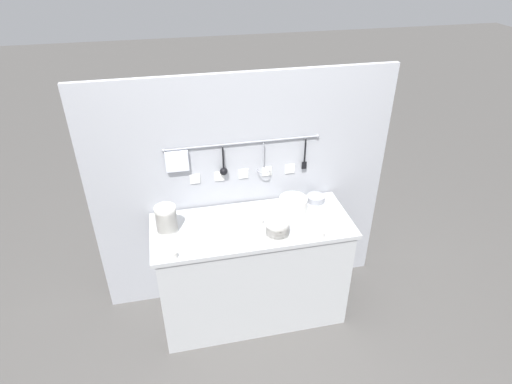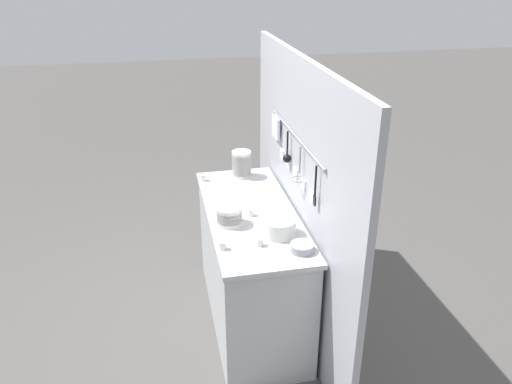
{
  "view_description": "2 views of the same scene",
  "coord_description": "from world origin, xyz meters",
  "px_view_note": "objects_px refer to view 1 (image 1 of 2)",
  "views": [
    {
      "loc": [
        -0.48,
        -2.35,
        2.62
      ],
      "look_at": [
        0.04,
        0.04,
        1.09
      ],
      "focal_mm": 30.0,
      "sensor_mm": 36.0,
      "label": 1
    },
    {
      "loc": [
        2.81,
        -0.55,
        2.35
      ],
      "look_at": [
        0.06,
        0.02,
        1.02
      ],
      "focal_mm": 35.0,
      "sensor_mm": 36.0,
      "label": 2
    }
  ],
  "objects_px": {
    "bowl_stack_wide_centre": "(277,229)",
    "cup_edge_far": "(260,221)",
    "steel_mixing_bowl": "(316,198)",
    "cup_edge_near": "(174,255)",
    "bowl_stack_nested_right": "(166,219)",
    "plate_stack": "(293,204)",
    "cup_back_right": "(312,216)",
    "cup_front_left": "(322,235)",
    "cup_centre": "(264,213)"
  },
  "relations": [
    {
      "from": "steel_mixing_bowl",
      "to": "plate_stack",
      "type": "bearing_deg",
      "value": -157.94
    },
    {
      "from": "cup_edge_far",
      "to": "cup_back_right",
      "type": "bearing_deg",
      "value": -3.1
    },
    {
      "from": "bowl_stack_wide_centre",
      "to": "steel_mixing_bowl",
      "type": "bearing_deg",
      "value": 41.74
    },
    {
      "from": "cup_front_left",
      "to": "cup_edge_near",
      "type": "bearing_deg",
      "value": 180.0
    },
    {
      "from": "cup_centre",
      "to": "bowl_stack_wide_centre",
      "type": "bearing_deg",
      "value": -82.37
    },
    {
      "from": "cup_centre",
      "to": "cup_edge_far",
      "type": "xyz_separation_m",
      "value": [
        -0.05,
        -0.09,
        0.0
      ]
    },
    {
      "from": "plate_stack",
      "to": "steel_mixing_bowl",
      "type": "height_order",
      "value": "plate_stack"
    },
    {
      "from": "cup_back_right",
      "to": "steel_mixing_bowl",
      "type": "bearing_deg",
      "value": 64.64
    },
    {
      "from": "cup_front_left",
      "to": "steel_mixing_bowl",
      "type": "bearing_deg",
      "value": 75.89
    },
    {
      "from": "cup_edge_near",
      "to": "cup_front_left",
      "type": "bearing_deg",
      "value": 0.0
    },
    {
      "from": "cup_edge_far",
      "to": "steel_mixing_bowl",
      "type": "bearing_deg",
      "value": 22.83
    },
    {
      "from": "bowl_stack_nested_right",
      "to": "steel_mixing_bowl",
      "type": "bearing_deg",
      "value": 7.44
    },
    {
      "from": "plate_stack",
      "to": "steel_mixing_bowl",
      "type": "xyz_separation_m",
      "value": [
        0.2,
        0.08,
        -0.03
      ]
    },
    {
      "from": "cup_back_right",
      "to": "cup_front_left",
      "type": "bearing_deg",
      "value": -91.3
    },
    {
      "from": "cup_edge_near",
      "to": "steel_mixing_bowl",
      "type": "bearing_deg",
      "value": 21.83
    },
    {
      "from": "bowl_stack_nested_right",
      "to": "cup_back_right",
      "type": "xyz_separation_m",
      "value": [
        1.0,
        -0.07,
        -0.07
      ]
    },
    {
      "from": "cup_front_left",
      "to": "cup_centre",
      "type": "bearing_deg",
      "value": 134.23
    },
    {
      "from": "bowl_stack_wide_centre",
      "to": "cup_edge_near",
      "type": "relative_size",
      "value": 3.33
    },
    {
      "from": "cup_edge_far",
      "to": "cup_edge_near",
      "type": "height_order",
      "value": "same"
    },
    {
      "from": "cup_edge_far",
      "to": "bowl_stack_nested_right",
      "type": "bearing_deg",
      "value": 175.06
    },
    {
      "from": "cup_back_right",
      "to": "cup_edge_far",
      "type": "relative_size",
      "value": 1.0
    },
    {
      "from": "bowl_stack_wide_centre",
      "to": "cup_back_right",
      "type": "bearing_deg",
      "value": 24.33
    },
    {
      "from": "bowl_stack_wide_centre",
      "to": "cup_edge_far",
      "type": "relative_size",
      "value": 3.33
    },
    {
      "from": "cup_front_left",
      "to": "bowl_stack_wide_centre",
      "type": "bearing_deg",
      "value": 163.57
    },
    {
      "from": "bowl_stack_wide_centre",
      "to": "cup_edge_near",
      "type": "distance_m",
      "value": 0.69
    },
    {
      "from": "plate_stack",
      "to": "cup_back_right",
      "type": "bearing_deg",
      "value": -53.92
    },
    {
      "from": "plate_stack",
      "to": "cup_edge_far",
      "type": "relative_size",
      "value": 4.29
    },
    {
      "from": "cup_front_left",
      "to": "cup_edge_far",
      "type": "bearing_deg",
      "value": 147.38
    },
    {
      "from": "bowl_stack_wide_centre",
      "to": "cup_centre",
      "type": "height_order",
      "value": "bowl_stack_wide_centre"
    },
    {
      "from": "cup_front_left",
      "to": "cup_edge_near",
      "type": "relative_size",
      "value": 1.0
    },
    {
      "from": "cup_front_left",
      "to": "cup_centre",
      "type": "height_order",
      "value": "same"
    },
    {
      "from": "cup_front_left",
      "to": "cup_back_right",
      "type": "distance_m",
      "value": 0.21
    },
    {
      "from": "cup_edge_far",
      "to": "cup_edge_near",
      "type": "relative_size",
      "value": 1.0
    },
    {
      "from": "cup_centre",
      "to": "cup_edge_far",
      "type": "height_order",
      "value": "same"
    },
    {
      "from": "steel_mixing_bowl",
      "to": "cup_edge_near",
      "type": "relative_size",
      "value": 2.9
    },
    {
      "from": "bowl_stack_wide_centre",
      "to": "cup_front_left",
      "type": "distance_m",
      "value": 0.3
    },
    {
      "from": "bowl_stack_wide_centre",
      "to": "plate_stack",
      "type": "bearing_deg",
      "value": 54.85
    },
    {
      "from": "bowl_stack_wide_centre",
      "to": "bowl_stack_nested_right",
      "type": "height_order",
      "value": "bowl_stack_nested_right"
    },
    {
      "from": "steel_mixing_bowl",
      "to": "cup_edge_far",
      "type": "relative_size",
      "value": 2.9
    },
    {
      "from": "bowl_stack_nested_right",
      "to": "plate_stack",
      "type": "relative_size",
      "value": 0.96
    },
    {
      "from": "bowl_stack_wide_centre",
      "to": "cup_front_left",
      "type": "xyz_separation_m",
      "value": [
        0.28,
        -0.08,
        -0.03
      ]
    },
    {
      "from": "steel_mixing_bowl",
      "to": "cup_edge_far",
      "type": "xyz_separation_m",
      "value": [
        -0.47,
        -0.2,
        0.0
      ]
    },
    {
      "from": "steel_mixing_bowl",
      "to": "cup_edge_near",
      "type": "distance_m",
      "value": 1.16
    },
    {
      "from": "cup_back_right",
      "to": "cup_edge_far",
      "type": "height_order",
      "value": "same"
    },
    {
      "from": "bowl_stack_wide_centre",
      "to": "cup_edge_near",
      "type": "xyz_separation_m",
      "value": [
        -0.69,
        -0.08,
        -0.03
      ]
    },
    {
      "from": "steel_mixing_bowl",
      "to": "cup_centre",
      "type": "bearing_deg",
      "value": -165.53
    },
    {
      "from": "steel_mixing_bowl",
      "to": "cup_centre",
      "type": "xyz_separation_m",
      "value": [
        -0.42,
        -0.11,
        0.0
      ]
    },
    {
      "from": "cup_front_left",
      "to": "cup_edge_far",
      "type": "distance_m",
      "value": 0.43
    },
    {
      "from": "steel_mixing_bowl",
      "to": "cup_centre",
      "type": "relative_size",
      "value": 2.9
    },
    {
      "from": "bowl_stack_wide_centre",
      "to": "cup_edge_far",
      "type": "bearing_deg",
      "value": 118.65
    }
  ]
}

